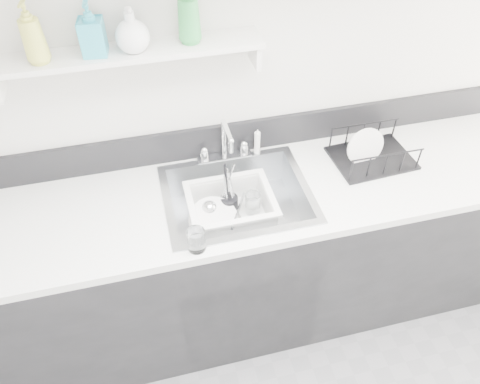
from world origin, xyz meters
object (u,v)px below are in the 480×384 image
object	(u,v)px
sink	(237,208)
dish_rack	(374,148)
wash_tub	(231,210)
counter_run	(238,259)

from	to	relation	value
sink	dish_rack	world-z (taller)	dish_rack
wash_tub	dish_rack	distance (m)	0.72
sink	dish_rack	bearing A→B (deg)	6.66
counter_run	wash_tub	world-z (taller)	counter_run
dish_rack	wash_tub	bearing A→B (deg)	-177.36
sink	dish_rack	distance (m)	0.70
sink	wash_tub	xyz separation A→B (m)	(-0.03, 0.00, -0.00)
wash_tub	dish_rack	xyz separation A→B (m)	(0.70, 0.07, 0.16)
counter_run	wash_tub	distance (m)	0.37
sink	wash_tub	bearing A→B (deg)	171.68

